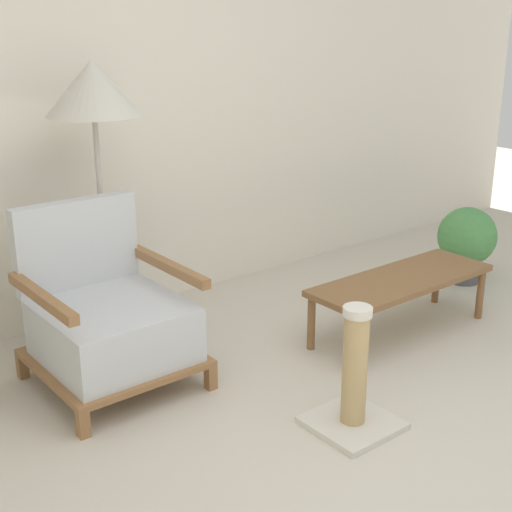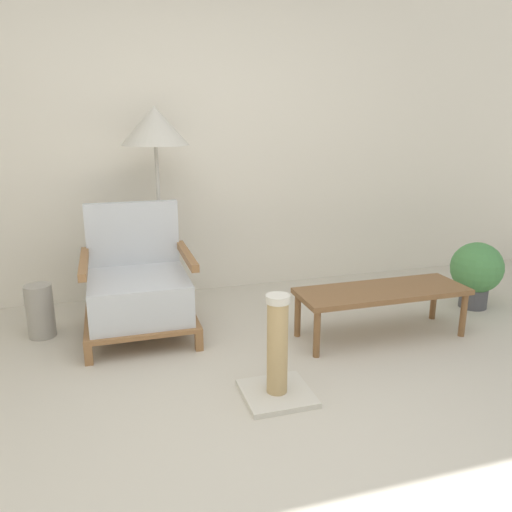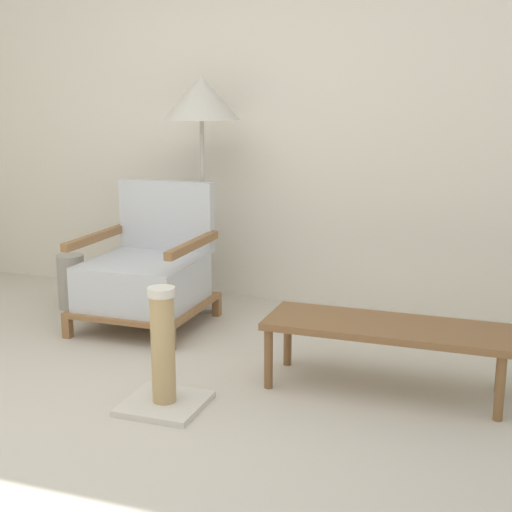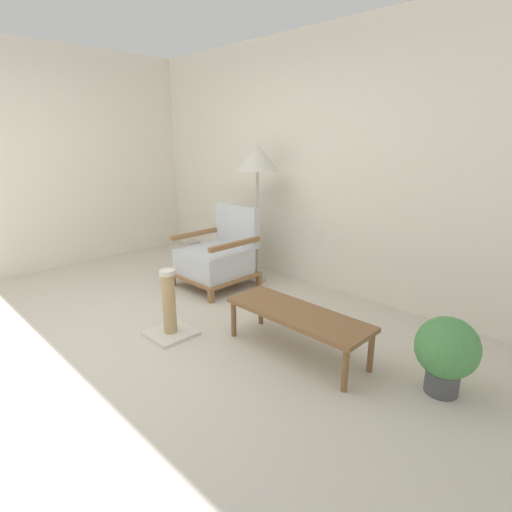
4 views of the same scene
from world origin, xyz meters
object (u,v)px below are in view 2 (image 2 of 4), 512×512
at_px(vase, 40,311).
at_px(armchair, 138,288).
at_px(floor_lamp, 155,130).
at_px(coffee_table, 382,294).
at_px(potted_plant, 476,271).
at_px(scratching_post, 277,362).

bearing_deg(vase, armchair, -12.63).
bearing_deg(floor_lamp, armchair, -116.53).
distance_m(floor_lamp, coffee_table, 1.99).
height_order(floor_lamp, vase, floor_lamp).
xyz_separation_m(floor_lamp, coffee_table, (1.38, -0.95, -1.07)).
bearing_deg(coffee_table, armchair, 161.56).
relative_size(armchair, coffee_table, 0.75).
relative_size(floor_lamp, potted_plant, 2.93).
xyz_separation_m(armchair, vase, (-0.66, 0.15, -0.15)).
distance_m(potted_plant, scratching_post, 2.12).
bearing_deg(armchair, floor_lamp, 63.47).
bearing_deg(scratching_post, floor_lamp, 106.32).
bearing_deg(floor_lamp, coffee_table, -34.61).
bearing_deg(floor_lamp, scratching_post, -73.68).
distance_m(coffee_table, scratching_post, 1.09).
bearing_deg(vase, scratching_post, -42.89).
height_order(vase, scratching_post, scratching_post).
relative_size(floor_lamp, vase, 4.17).
xyz_separation_m(vase, scratching_post, (1.31, -1.21, 0.02)).
bearing_deg(armchair, scratching_post, -58.79).
distance_m(vase, potted_plant, 3.28).
distance_m(coffee_table, potted_plant, 1.05).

